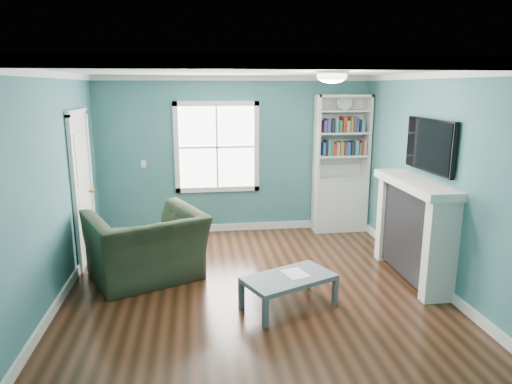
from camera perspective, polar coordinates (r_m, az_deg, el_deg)
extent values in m
plane|color=black|center=(5.63, -0.24, -12.52)|extent=(5.00, 5.00, 0.00)
plane|color=#326A72|center=(7.65, -2.63, 4.55)|extent=(4.50, 0.00, 4.50)
plane|color=#326A72|center=(2.85, 6.22, -10.38)|extent=(4.50, 0.00, 4.50)
plane|color=#326A72|center=(5.41, -24.64, -0.21)|extent=(0.00, 5.00, 5.00)
plane|color=#326A72|center=(5.91, 21.92, 1.10)|extent=(0.00, 5.00, 5.00)
plane|color=white|center=(5.08, -0.27, 14.99)|extent=(5.00, 5.00, 0.00)
cube|color=white|center=(7.91, -2.53, -4.38)|extent=(4.50, 0.03, 0.12)
cube|color=white|center=(5.79, -23.32, -12.24)|extent=(0.03, 5.00, 0.12)
cube|color=white|center=(6.26, 20.83, -10.07)|extent=(0.03, 5.00, 0.12)
cube|color=white|center=(7.54, -2.72, 14.04)|extent=(4.50, 0.04, 0.08)
cube|color=white|center=(2.64, 6.81, 15.81)|extent=(4.50, 0.04, 0.08)
cube|color=white|center=(5.28, -25.76, 13.23)|extent=(0.04, 5.00, 0.08)
cube|color=white|center=(5.80, 22.82, 13.37)|extent=(0.04, 5.00, 0.08)
cube|color=white|center=(7.60, -4.91, 5.61)|extent=(1.24, 0.01, 1.34)
cube|color=white|center=(7.59, -9.91, 5.45)|extent=(0.08, 0.06, 1.50)
cube|color=white|center=(7.64, 0.07, 5.70)|extent=(0.08, 0.06, 1.50)
cube|color=white|center=(7.71, -4.80, 0.36)|extent=(1.40, 0.06, 0.08)
cube|color=white|center=(7.53, -5.01, 10.96)|extent=(1.40, 0.06, 0.08)
cube|color=white|center=(7.59, -4.90, 5.60)|extent=(1.24, 0.03, 0.03)
cube|color=white|center=(7.59, -4.90, 5.60)|extent=(0.03, 0.03, 1.34)
cube|color=silver|center=(7.97, 10.36, -1.54)|extent=(0.90, 0.35, 0.90)
cube|color=silver|center=(7.64, 7.62, 6.71)|extent=(0.04, 0.35, 1.40)
cube|color=silver|center=(7.90, 13.69, 6.67)|extent=(0.04, 0.35, 1.40)
cube|color=silver|center=(7.92, 10.33, 6.84)|extent=(0.90, 0.02, 1.40)
cube|color=silver|center=(7.72, 10.92, 11.72)|extent=(0.90, 0.35, 0.04)
cube|color=silver|center=(7.86, 10.50, 1.77)|extent=(0.84, 0.33, 0.03)
cube|color=silver|center=(7.80, 10.61, 4.51)|extent=(0.84, 0.33, 0.03)
cube|color=silver|center=(7.75, 10.73, 7.29)|extent=(0.84, 0.33, 0.03)
cube|color=silver|center=(7.73, 10.84, 9.95)|extent=(0.84, 0.33, 0.03)
cube|color=#264C8C|center=(7.76, 10.69, 5.40)|extent=(0.70, 0.25, 0.22)
cube|color=black|center=(7.72, 10.81, 8.20)|extent=(0.70, 0.25, 0.22)
cylinder|color=beige|center=(7.67, 11.01, 11.00)|extent=(0.26, 0.06, 0.26)
cube|color=black|center=(6.18, 19.17, -4.90)|extent=(0.30, 1.20, 1.10)
cube|color=black|center=(6.23, 18.87, -6.67)|extent=(0.22, 0.65, 0.70)
cube|color=silver|center=(5.62, 22.03, -6.95)|extent=(0.36, 0.16, 1.20)
cube|color=silver|center=(6.75, 16.51, -3.22)|extent=(0.36, 0.16, 1.20)
cube|color=silver|center=(6.00, 19.29, 0.99)|extent=(0.44, 1.58, 0.10)
cube|color=black|center=(6.00, 20.92, 5.46)|extent=(0.06, 1.10, 0.65)
cube|color=silver|center=(6.77, -20.86, 0.23)|extent=(0.04, 0.80, 2.05)
cube|color=white|center=(6.35, -21.67, -0.66)|extent=(0.05, 0.08, 2.13)
cube|color=white|center=(7.20, -19.99, 1.02)|extent=(0.05, 0.08, 2.13)
cube|color=white|center=(6.63, -21.52, 9.24)|extent=(0.05, 0.98, 0.08)
sphere|color=#BF8C3F|center=(7.06, -19.80, 0.19)|extent=(0.07, 0.07, 0.07)
ellipsoid|color=white|center=(5.36, 9.47, 14.07)|extent=(0.34, 0.34, 0.15)
cylinder|color=white|center=(5.36, 9.49, 14.55)|extent=(0.38, 0.38, 0.03)
cube|color=white|center=(7.67, -13.87, 3.45)|extent=(0.08, 0.01, 0.12)
imported|color=black|center=(5.99, -13.65, -5.20)|extent=(1.59, 1.36, 1.18)
cube|color=#545D64|center=(4.85, 1.19, -14.92)|extent=(0.07, 0.07, 0.31)
cube|color=#545D64|center=(5.37, 9.86, -12.20)|extent=(0.07, 0.07, 0.31)
cube|color=#545D64|center=(5.22, -1.83, -12.77)|extent=(0.07, 0.07, 0.31)
cube|color=#545D64|center=(5.71, 6.53, -10.50)|extent=(0.07, 0.07, 0.31)
cube|color=#525E6A|center=(5.19, 4.14, -10.73)|extent=(1.14, 0.91, 0.05)
cube|color=white|center=(5.25, 4.97, -10.11)|extent=(0.31, 0.36, 0.00)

